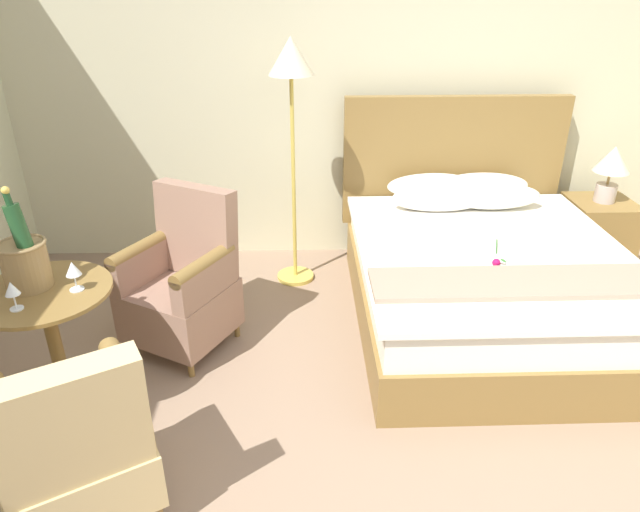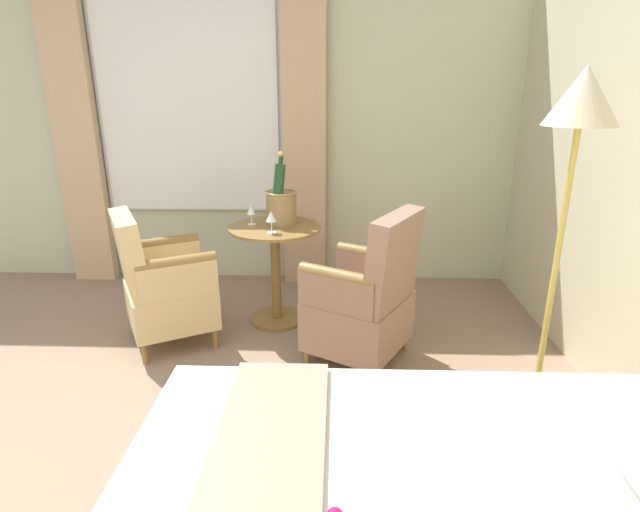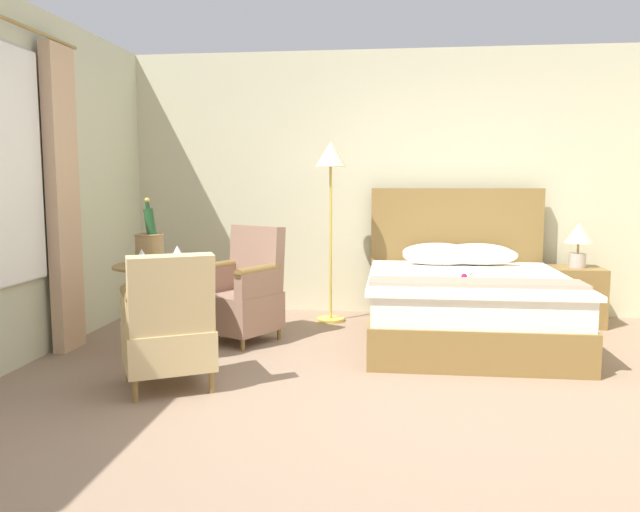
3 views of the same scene
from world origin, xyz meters
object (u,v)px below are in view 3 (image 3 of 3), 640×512
(wine_glass_near_edge, at_px, (177,251))
(bed, at_px, (465,300))
(champagne_bucket, at_px, (150,245))
(side_table_round, at_px, (157,301))
(wine_glass_near_bucket, at_px, (142,254))
(armchair_facing_bed, at_px, (168,327))
(nightstand, at_px, (576,296))
(bedside_lamp, at_px, (578,238))
(armchair_by_window, at_px, (243,294))
(floor_lamp_brass, at_px, (331,173))

(wine_glass_near_edge, bearing_deg, bed, 20.98)
(champagne_bucket, bearing_deg, side_table_round, -32.79)
(wine_glass_near_bucket, distance_m, armchair_facing_bed, 0.80)
(nightstand, relative_size, champagne_bucket, 1.08)
(side_table_round, height_order, wine_glass_near_bucket, wine_glass_near_bucket)
(bedside_lamp, height_order, wine_glass_near_bucket, bedside_lamp)
(armchair_by_window, height_order, armchair_facing_bed, armchair_by_window)
(champagne_bucket, distance_m, wine_glass_near_edge, 0.24)
(nightstand, bearing_deg, bed, -148.58)
(side_table_round, bearing_deg, nightstand, 23.62)
(floor_lamp_brass, xyz_separation_m, wine_glass_near_bucket, (-1.26, -1.62, -0.62))
(bedside_lamp, xyz_separation_m, champagne_bucket, (-3.66, -1.53, 0.05))
(side_table_round, height_order, wine_glass_near_edge, wine_glass_near_edge)
(wine_glass_near_bucket, relative_size, armchair_by_window, 0.14)
(floor_lamp_brass, bearing_deg, armchair_by_window, -129.48)
(bed, height_order, nightstand, bed)
(wine_glass_near_edge, bearing_deg, wine_glass_near_bucket, -141.25)
(side_table_round, xyz_separation_m, armchair_by_window, (0.54, 0.63, -0.04))
(bed, height_order, armchair_by_window, bed)
(nightstand, xyz_separation_m, armchair_facing_bed, (-3.24, -2.30, 0.14))
(floor_lamp_brass, xyz_separation_m, side_table_round, (-1.22, -1.45, -1.01))
(nightstand, height_order, champagne_bucket, champagne_bucket)
(bedside_lamp, xyz_separation_m, side_table_round, (-3.59, -1.57, -0.39))
(wine_glass_near_edge, bearing_deg, armchair_by_window, 59.70)
(bed, relative_size, bedside_lamp, 4.82)
(bed, distance_m, armchair_facing_bed, 2.65)
(bed, relative_size, side_table_round, 2.81)
(armchair_facing_bed, bearing_deg, wine_glass_near_bucket, 125.77)
(bedside_lamp, bearing_deg, side_table_round, -156.38)
(side_table_round, height_order, champagne_bucket, champagne_bucket)
(bed, bearing_deg, nightstand, 31.42)
(bedside_lamp, relative_size, armchair_facing_bed, 0.46)
(nightstand, distance_m, floor_lamp_brass, 2.66)
(nightstand, height_order, wine_glass_near_edge, wine_glass_near_edge)
(floor_lamp_brass, height_order, armchair_facing_bed, floor_lamp_brass)
(bedside_lamp, distance_m, armchair_facing_bed, 3.99)
(wine_glass_near_bucket, bearing_deg, floor_lamp_brass, 52.17)
(nightstand, xyz_separation_m, side_table_round, (-3.59, -1.57, 0.17))
(bedside_lamp, distance_m, armchair_by_window, 3.23)
(floor_lamp_brass, bearing_deg, nightstand, 2.82)
(wine_glass_near_bucket, bearing_deg, bed, 22.75)
(wine_glass_near_bucket, height_order, armchair_by_window, armchair_by_window)
(wine_glass_near_bucket, xyz_separation_m, wine_glass_near_edge, (0.21, 0.17, 0.01))
(champagne_bucket, height_order, armchair_by_window, champagne_bucket)
(champagne_bucket, bearing_deg, floor_lamp_brass, 47.69)
(bedside_lamp, bearing_deg, nightstand, 0.00)
(floor_lamp_brass, bearing_deg, wine_glass_near_edge, -125.79)
(bedside_lamp, xyz_separation_m, wine_glass_near_bucket, (-3.64, -1.74, -0.00))
(bedside_lamp, height_order, armchair_by_window, armchair_by_window)
(bed, bearing_deg, armchair_by_window, -172.49)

